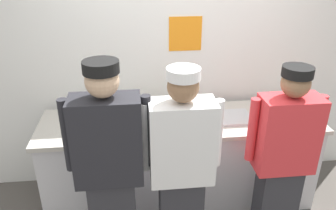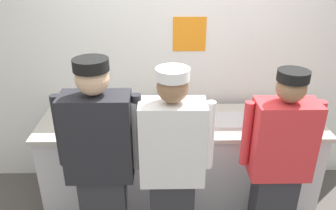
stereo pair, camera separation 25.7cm
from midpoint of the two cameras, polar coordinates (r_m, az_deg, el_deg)
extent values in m
cube|color=white|center=(3.39, -1.08, 7.82)|extent=(4.05, 0.10, 2.66)
cube|color=orange|center=(3.28, 0.64, 11.84)|extent=(0.31, 0.01, 0.33)
cube|color=silver|center=(3.36, -0.18, -9.61)|extent=(2.53, 0.65, 0.85)
cube|color=#B7B2A8|center=(3.13, -0.19, -2.90)|extent=(2.58, 0.71, 0.04)
cube|color=#232328|center=(2.39, -13.23, -5.93)|extent=(0.48, 0.24, 0.65)
cylinder|color=#232328|center=(2.46, -19.53, -4.98)|extent=(0.07, 0.07, 0.55)
cylinder|color=#232328|center=(2.39, -6.70, -4.51)|extent=(0.07, 0.07, 0.55)
sphere|color=tan|center=(2.20, -14.35, 3.88)|extent=(0.22, 0.22, 0.22)
cylinder|color=black|center=(2.17, -14.62, 6.18)|extent=(0.23, 0.23, 0.08)
cube|color=white|center=(2.39, -0.72, -6.35)|extent=(0.46, 0.24, 0.62)
cylinder|color=white|center=(2.40, -7.12, -5.54)|extent=(0.07, 0.07, 0.53)
cylinder|color=white|center=(2.45, 5.37, -4.86)|extent=(0.07, 0.07, 0.53)
sphere|color=#8C6647|center=(2.20, -0.78, 3.04)|extent=(0.21, 0.21, 0.21)
cylinder|color=white|center=(2.17, -0.80, 5.25)|extent=(0.22, 0.22, 0.07)
cube|color=#2D2D33|center=(3.05, 15.11, -16.00)|extent=(0.32, 0.20, 0.76)
cube|color=red|center=(2.66, 16.77, -4.81)|extent=(0.45, 0.24, 0.60)
cylinder|color=red|center=(2.59, 11.24, -4.22)|extent=(0.07, 0.07, 0.51)
cylinder|color=red|center=(2.78, 21.45, -3.42)|extent=(0.07, 0.07, 0.51)
sphere|color=#8C6647|center=(2.49, 17.94, 3.42)|extent=(0.21, 0.21, 0.21)
cylinder|color=black|center=(2.46, 18.21, 5.32)|extent=(0.22, 0.22, 0.07)
cylinder|color=white|center=(3.20, -13.60, -2.43)|extent=(0.22, 0.22, 0.01)
cylinder|color=white|center=(3.20, -13.62, -2.24)|extent=(0.22, 0.22, 0.01)
cylinder|color=white|center=(3.19, -13.64, -2.05)|extent=(0.22, 0.22, 0.01)
cylinder|color=white|center=(3.19, -13.66, -1.85)|extent=(0.22, 0.22, 0.01)
cylinder|color=white|center=(3.18, -13.68, -1.66)|extent=(0.22, 0.22, 0.01)
cylinder|color=white|center=(3.17, -13.70, -1.47)|extent=(0.22, 0.22, 0.01)
cylinder|color=#B7BABF|center=(3.06, -1.65, -1.85)|extent=(0.31, 0.31, 0.12)
cube|color=#B7BABF|center=(3.16, 7.56, -2.17)|extent=(0.45, 0.31, 0.02)
cylinder|color=#E5E066|center=(3.28, 16.32, -0.83)|extent=(0.06, 0.06, 0.14)
cone|color=#E5E066|center=(3.24, 16.51, 0.57)|extent=(0.05, 0.05, 0.04)
cylinder|color=orange|center=(3.16, 17.34, -1.91)|extent=(0.05, 0.05, 0.15)
cone|color=orange|center=(3.12, 17.56, -0.41)|extent=(0.05, 0.05, 0.04)
cylinder|color=#56A333|center=(3.20, -4.13, -0.42)|extent=(0.05, 0.05, 0.14)
cone|color=#56A333|center=(3.16, -4.18, 1.04)|extent=(0.05, 0.05, 0.04)
cylinder|color=white|center=(3.18, -7.96, -1.80)|extent=(0.09, 0.09, 0.05)
cylinder|color=red|center=(3.17, -7.98, -1.52)|extent=(0.07, 0.07, 0.01)
cylinder|color=white|center=(2.99, -10.84, -3.88)|extent=(0.09, 0.09, 0.04)
cylinder|color=gold|center=(2.98, -10.86, -3.62)|extent=(0.07, 0.07, 0.01)
cylinder|color=white|center=(2.97, 1.92, -3.24)|extent=(0.09, 0.09, 0.08)
camera|label=1|loc=(0.13, -92.40, -1.14)|focal=36.28mm
camera|label=2|loc=(0.13, 87.60, 1.14)|focal=36.28mm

